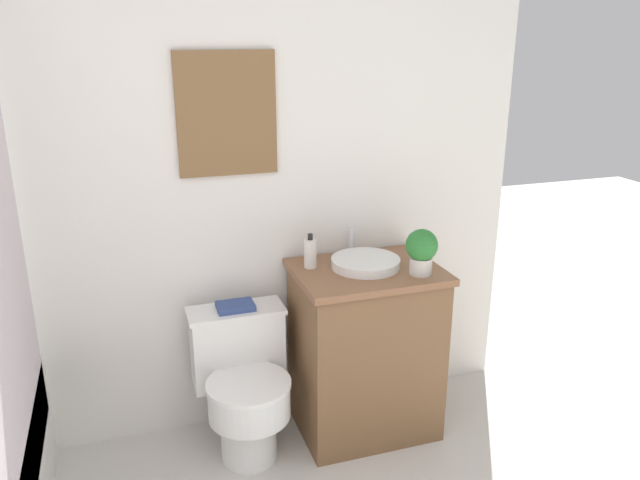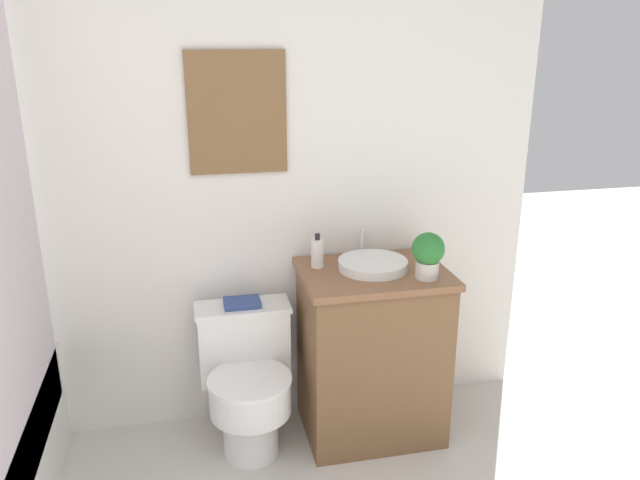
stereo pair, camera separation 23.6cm
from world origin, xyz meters
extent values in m
cube|color=white|center=(0.00, 2.35, 1.25)|extent=(3.37, 0.05, 2.50)
cube|color=brown|center=(0.33, 2.31, 1.44)|extent=(0.41, 0.02, 0.50)
cube|color=beige|center=(0.33, 2.30, 1.44)|extent=(0.38, 0.01, 0.47)
cylinder|color=white|center=(0.30, 2.00, 0.12)|extent=(0.24, 0.24, 0.24)
cylinder|color=white|center=(0.30, 1.96, 0.31)|extent=(0.34, 0.34, 0.14)
cylinder|color=white|center=(0.30, 1.96, 0.39)|extent=(0.35, 0.35, 0.02)
cube|color=white|center=(0.30, 2.18, 0.44)|extent=(0.40, 0.17, 0.33)
cube|color=white|center=(0.30, 2.18, 0.62)|extent=(0.42, 0.18, 0.02)
cube|color=brown|center=(0.86, 2.07, 0.38)|extent=(0.60, 0.45, 0.76)
cube|color=brown|center=(0.86, 2.07, 0.77)|extent=(0.63, 0.48, 0.03)
cylinder|color=white|center=(0.86, 2.09, 0.81)|extent=(0.30, 0.30, 0.04)
cylinder|color=silver|center=(0.86, 2.26, 0.85)|extent=(0.02, 0.02, 0.13)
cylinder|color=silver|center=(0.64, 2.16, 0.85)|extent=(0.05, 0.05, 0.13)
cylinder|color=black|center=(0.64, 2.16, 0.93)|extent=(0.02, 0.02, 0.02)
cylinder|color=beige|center=(1.05, 1.94, 0.83)|extent=(0.10, 0.10, 0.07)
sphere|color=#2D7A33|center=(1.05, 1.94, 0.92)|extent=(0.14, 0.14, 0.14)
cube|color=#33477F|center=(0.30, 2.18, 0.64)|extent=(0.16, 0.11, 0.02)
camera|label=1|loc=(-0.12, -0.26, 1.76)|focal=35.00mm
camera|label=2|loc=(0.11, -0.32, 1.76)|focal=35.00mm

